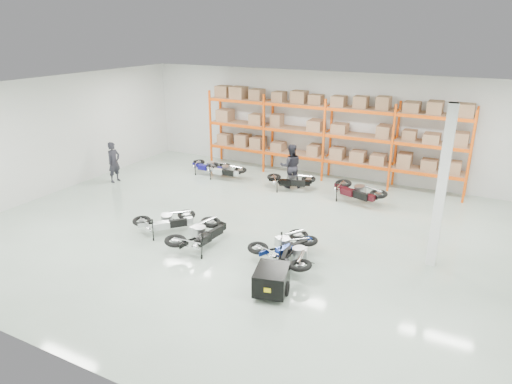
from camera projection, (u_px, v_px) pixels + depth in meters
The scene contains 14 objects.
room at pixel (258, 167), 13.86m from camera, with size 18.00×18.00×18.00m.
pallet_rack at pixel (328, 127), 19.23m from camera, with size 11.28×0.98×3.62m.
structural_column at pixel (441, 188), 12.03m from camera, with size 0.25×0.25×4.50m, color white.
moto_blue_centre at pixel (284, 241), 12.93m from camera, with size 0.78×1.76×1.08m, color #081751, non-canonical shape.
moto_silver_left at pixel (165, 218), 14.54m from camera, with size 0.77×1.73×1.06m, color #B2B5B9, non-canonical shape.
moto_black_far_left at pixel (200, 230), 13.53m from camera, with size 0.85×1.91×1.17m, color black, non-canonical shape.
moto_touring_right at pixel (297, 249), 12.50m from camera, with size 0.78×1.75×1.07m, color black, non-canonical shape.
trailer at pixel (272, 280), 11.21m from camera, with size 1.00×1.71×0.69m.
moto_back_a at pixel (209, 164), 20.34m from camera, with size 0.72×1.62×0.99m, color navy, non-canonical shape.
moto_back_b at pixel (224, 168), 19.75m from camera, with size 0.73×1.63×1.00m, color silver, non-canonical shape.
moto_back_c at pixel (291, 178), 18.38m from camera, with size 0.76×1.71×1.04m, color black, non-canonical shape.
moto_back_d at pixel (357, 187), 17.07m from camera, with size 0.85×1.92×1.17m, color #3A0B12, non-canonical shape.
person_left at pixel (114, 162), 19.26m from camera, with size 0.63×0.41×1.72m, color #22212A.
person_back at pixel (291, 166), 18.55m from camera, with size 0.88×0.69×1.82m, color black.
Camera 1 is at (6.08, -11.81, 6.29)m, focal length 32.00 mm.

